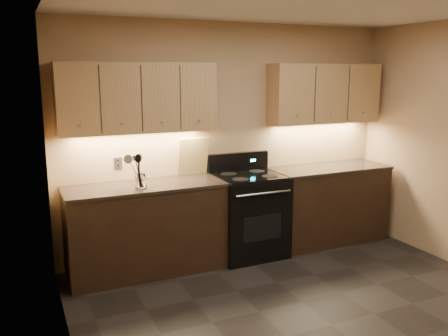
{
  "coord_description": "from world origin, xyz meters",
  "views": [
    {
      "loc": [
        -2.29,
        -2.9,
        2.06
      ],
      "look_at": [
        -0.33,
        1.45,
        1.09
      ],
      "focal_mm": 38.0,
      "sensor_mm": 36.0,
      "label": 1
    }
  ],
  "objects": [
    {
      "name": "utensil_crock",
      "position": [
        -1.17,
        1.6,
        1.0
      ],
      "size": [
        0.12,
        0.12,
        0.14
      ],
      "color": "white",
      "rests_on": "counter_left"
    },
    {
      "name": "wall_back",
      "position": [
        0.0,
        2.0,
        1.3
      ],
      "size": [
        4.0,
        0.04,
        2.6
      ],
      "primitive_type": "cube",
      "color": "tan",
      "rests_on": "ground"
    },
    {
      "name": "steel_spatula",
      "position": [
        -1.14,
        1.61,
        1.11
      ],
      "size": [
        0.17,
        0.11,
        0.35
      ],
      "primitive_type": null,
      "rotation": [
        0.09,
        -0.21,
        -0.22
      ],
      "color": "silver",
      "rests_on": "utensil_crock"
    },
    {
      "name": "upper_cab_right",
      "position": [
        1.18,
        1.85,
        1.8
      ],
      "size": [
        1.44,
        0.3,
        0.7
      ],
      "primitive_type": "cube",
      "color": "tan",
      "rests_on": "wall_back"
    },
    {
      "name": "wooden_spoon",
      "position": [
        -1.2,
        1.58,
        1.11
      ],
      "size": [
        0.12,
        0.12,
        0.33
      ],
      "primitive_type": null,
      "rotation": [
        -0.09,
        0.2,
        0.34
      ],
      "color": "#DDBE77",
      "rests_on": "utensil_crock"
    },
    {
      "name": "stove",
      "position": [
        0.08,
        1.68,
        0.48
      ],
      "size": [
        0.76,
        0.68,
        1.14
      ],
      "color": "black",
      "rests_on": "ground"
    },
    {
      "name": "cutting_board",
      "position": [
        -0.48,
        1.95,
        1.14
      ],
      "size": [
        0.34,
        0.12,
        0.43
      ],
      "primitive_type": "cube",
      "rotation": [
        0.21,
        0.0,
        -0.04
      ],
      "color": "#DDBE77",
      "rests_on": "counter_left"
    },
    {
      "name": "counter_right",
      "position": [
        1.18,
        1.7,
        0.47
      ],
      "size": [
        1.46,
        0.62,
        0.93
      ],
      "color": "black",
      "rests_on": "ground"
    },
    {
      "name": "black_spoon",
      "position": [
        -1.17,
        1.6,
        1.11
      ],
      "size": [
        0.09,
        0.09,
        0.33
      ],
      "primitive_type": null,
      "rotation": [
        0.09,
        -0.08,
        0.05
      ],
      "color": "black",
      "rests_on": "utensil_crock"
    },
    {
      "name": "upper_cab_left",
      "position": [
        -1.1,
        1.85,
        1.8
      ],
      "size": [
        1.6,
        0.3,
        0.7
      ],
      "primitive_type": "cube",
      "color": "tan",
      "rests_on": "wall_back"
    },
    {
      "name": "steel_skimmer",
      "position": [
        -1.14,
        1.58,
        1.11
      ],
      "size": [
        0.23,
        0.13,
        0.35
      ],
      "primitive_type": null,
      "rotation": [
        -0.14,
        -0.46,
        0.03
      ],
      "color": "silver",
      "rests_on": "utensil_crock"
    },
    {
      "name": "counter_left",
      "position": [
        -1.1,
        1.7,
        0.47
      ],
      "size": [
        1.62,
        0.62,
        0.93
      ],
      "color": "black",
      "rests_on": "ground"
    },
    {
      "name": "floor",
      "position": [
        0.0,
        0.0,
        0.0
      ],
      "size": [
        4.0,
        4.0,
        0.0
      ],
      "primitive_type": "plane",
      "color": "black",
      "rests_on": "ground"
    },
    {
      "name": "wall_left",
      "position": [
        -2.0,
        0.0,
        1.3
      ],
      "size": [
        0.04,
        4.0,
        2.6
      ],
      "primitive_type": "cube",
      "color": "tan",
      "rests_on": "ground"
    },
    {
      "name": "outlet_plate",
      "position": [
        -1.3,
        1.99,
        1.12
      ],
      "size": [
        0.08,
        0.01,
        0.12
      ],
      "primitive_type": "cube",
      "color": "#B2B5BA",
      "rests_on": "wall_back"
    },
    {
      "name": "black_turner",
      "position": [
        -1.16,
        1.57,
        1.11
      ],
      "size": [
        0.15,
        0.16,
        0.34
      ],
      "primitive_type": null,
      "rotation": [
        -0.22,
        -0.07,
        0.4
      ],
      "color": "black",
      "rests_on": "utensil_crock"
    }
  ]
}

